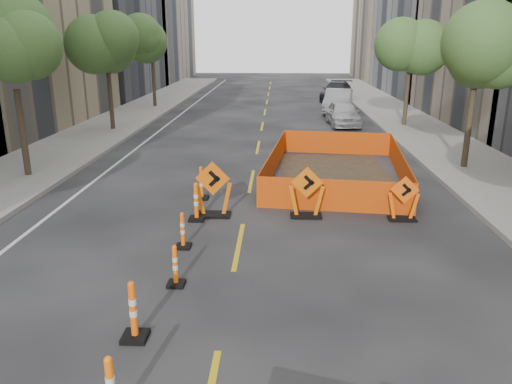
{
  "coord_description": "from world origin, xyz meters",
  "views": [
    {
      "loc": [
        0.96,
        -7.69,
        5.05
      ],
      "look_at": [
        0.39,
        5.07,
        1.1
      ],
      "focal_mm": 35.0,
      "sensor_mm": 36.0,
      "label": 1
    }
  ],
  "objects_px": {
    "channelizer_3": "(175,265)",
    "chevron_sign_left": "(213,189)",
    "channelizer_4": "(183,230)",
    "channelizer_5": "(196,202)",
    "chevron_sign_right": "(404,198)",
    "parked_car_far": "(337,91)",
    "parked_car_near": "(343,113)",
    "channelizer_2": "(133,311)",
    "channelizer_6": "(201,183)",
    "parked_car_mid": "(338,101)",
    "chevron_sign_center": "(307,192)"
  },
  "relations": [
    {
      "from": "channelizer_6",
      "to": "parked_car_mid",
      "type": "height_order",
      "value": "parked_car_mid"
    },
    {
      "from": "channelizer_4",
      "to": "chevron_sign_left",
      "type": "distance_m",
      "value": 2.45
    },
    {
      "from": "channelizer_6",
      "to": "chevron_sign_center",
      "type": "distance_m",
      "value": 3.69
    },
    {
      "from": "chevron_sign_left",
      "to": "parked_car_near",
      "type": "height_order",
      "value": "chevron_sign_left"
    },
    {
      "from": "channelizer_2",
      "to": "parked_car_near",
      "type": "bearing_deg",
      "value": 74.4
    },
    {
      "from": "channelizer_5",
      "to": "chevron_sign_left",
      "type": "height_order",
      "value": "chevron_sign_left"
    },
    {
      "from": "chevron_sign_right",
      "to": "parked_car_mid",
      "type": "height_order",
      "value": "parked_car_mid"
    },
    {
      "from": "chevron_sign_center",
      "to": "parked_car_far",
      "type": "xyz_separation_m",
      "value": [
        4.04,
        28.86,
        0.01
      ]
    },
    {
      "from": "channelizer_3",
      "to": "channelizer_4",
      "type": "bearing_deg",
      "value": 96.15
    },
    {
      "from": "channelizer_3",
      "to": "chevron_sign_left",
      "type": "xyz_separation_m",
      "value": [
        0.25,
        4.37,
        0.37
      ]
    },
    {
      "from": "channelizer_4",
      "to": "parked_car_far",
      "type": "height_order",
      "value": "parked_car_far"
    },
    {
      "from": "chevron_sign_left",
      "to": "chevron_sign_center",
      "type": "relative_size",
      "value": 1.09
    },
    {
      "from": "parked_car_near",
      "to": "channelizer_2",
      "type": "bearing_deg",
      "value": -107.9
    },
    {
      "from": "channelizer_4",
      "to": "parked_car_near",
      "type": "distance_m",
      "value": 19.73
    },
    {
      "from": "channelizer_4",
      "to": "chevron_sign_right",
      "type": "distance_m",
      "value": 6.39
    },
    {
      "from": "channelizer_5",
      "to": "channelizer_2",
      "type": "bearing_deg",
      "value": -91.29
    },
    {
      "from": "chevron_sign_left",
      "to": "parked_car_near",
      "type": "xyz_separation_m",
      "value": [
        5.76,
        16.34,
        -0.1
      ]
    },
    {
      "from": "parked_car_near",
      "to": "parked_car_far",
      "type": "relative_size",
      "value": 0.8
    },
    {
      "from": "parked_car_near",
      "to": "parked_car_far",
      "type": "height_order",
      "value": "parked_car_far"
    },
    {
      "from": "chevron_sign_right",
      "to": "parked_car_near",
      "type": "height_order",
      "value": "parked_car_near"
    },
    {
      "from": "channelizer_4",
      "to": "chevron_sign_right",
      "type": "height_order",
      "value": "chevron_sign_right"
    },
    {
      "from": "channelizer_2",
      "to": "channelizer_6",
      "type": "height_order",
      "value": "channelizer_2"
    },
    {
      "from": "chevron_sign_center",
      "to": "parked_car_mid",
      "type": "height_order",
      "value": "parked_car_mid"
    },
    {
      "from": "channelizer_4",
      "to": "chevron_sign_center",
      "type": "distance_m",
      "value": 4.01
    },
    {
      "from": "channelizer_5",
      "to": "parked_car_far",
      "type": "relative_size",
      "value": 0.21
    },
    {
      "from": "channelizer_5",
      "to": "parked_car_far",
      "type": "bearing_deg",
      "value": 76.15
    },
    {
      "from": "channelizer_2",
      "to": "parked_car_far",
      "type": "distance_m",
      "value": 36.01
    },
    {
      "from": "channelizer_6",
      "to": "parked_car_near",
      "type": "distance_m",
      "value": 16.05
    },
    {
      "from": "chevron_sign_left",
      "to": "channelizer_3",
      "type": "bearing_deg",
      "value": -91.23
    },
    {
      "from": "chevron_sign_center",
      "to": "parked_car_mid",
      "type": "xyz_separation_m",
      "value": [
        3.31,
        21.59,
        0.06
      ]
    },
    {
      "from": "channelizer_6",
      "to": "parked_car_near",
      "type": "bearing_deg",
      "value": 66.66
    },
    {
      "from": "channelizer_5",
      "to": "chevron_sign_right",
      "type": "distance_m",
      "value": 5.95
    },
    {
      "from": "chevron_sign_center",
      "to": "parked_car_far",
      "type": "height_order",
      "value": "parked_car_far"
    },
    {
      "from": "channelizer_4",
      "to": "chevron_sign_right",
      "type": "relative_size",
      "value": 0.71
    },
    {
      "from": "parked_car_mid",
      "to": "parked_car_far",
      "type": "height_order",
      "value": "parked_car_mid"
    },
    {
      "from": "channelizer_3",
      "to": "chevron_sign_right",
      "type": "bearing_deg",
      "value": 36.52
    },
    {
      "from": "channelizer_3",
      "to": "parked_car_far",
      "type": "xyz_separation_m",
      "value": [
        7.02,
        33.26,
        0.32
      ]
    },
    {
      "from": "parked_car_far",
      "to": "chevron_sign_center",
      "type": "bearing_deg",
      "value": -82.91
    },
    {
      "from": "channelizer_4",
      "to": "parked_car_near",
      "type": "relative_size",
      "value": 0.22
    },
    {
      "from": "channelizer_5",
      "to": "parked_car_mid",
      "type": "relative_size",
      "value": 0.22
    },
    {
      "from": "channelizer_2",
      "to": "channelizer_3",
      "type": "xyz_separation_m",
      "value": [
        0.33,
        1.99,
        -0.09
      ]
    },
    {
      "from": "channelizer_3",
      "to": "channelizer_5",
      "type": "xyz_separation_m",
      "value": [
        -0.19,
        3.99,
        0.1
      ]
    },
    {
      "from": "channelizer_6",
      "to": "chevron_sign_left",
      "type": "relative_size",
      "value": 0.66
    },
    {
      "from": "parked_car_far",
      "to": "parked_car_mid",
      "type": "bearing_deg",
      "value": -80.64
    },
    {
      "from": "channelizer_3",
      "to": "chevron_sign_center",
      "type": "relative_size",
      "value": 0.6
    },
    {
      "from": "channelizer_4",
      "to": "channelizer_5",
      "type": "distance_m",
      "value": 2.0
    },
    {
      "from": "parked_car_mid",
      "to": "channelizer_6",
      "type": "bearing_deg",
      "value": -98.01
    },
    {
      "from": "channelizer_2",
      "to": "parked_car_mid",
      "type": "xyz_separation_m",
      "value": [
        6.62,
        27.98,
        0.27
      ]
    },
    {
      "from": "channelizer_4",
      "to": "channelizer_3",
      "type": "bearing_deg",
      "value": -83.85
    },
    {
      "from": "channelizer_3",
      "to": "parked_car_mid",
      "type": "bearing_deg",
      "value": 76.38
    }
  ]
}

